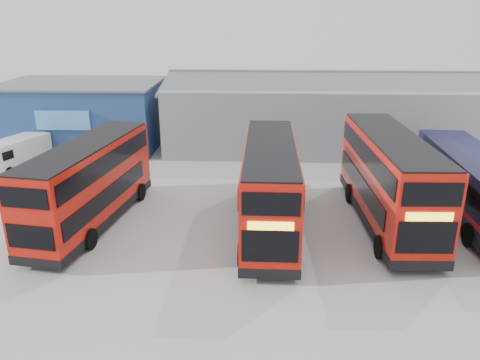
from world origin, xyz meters
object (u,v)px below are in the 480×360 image
(single_decker_blue, at_px, (474,188))
(maintenance_shed, at_px, (355,111))
(double_decker_left, at_px, (90,185))
(double_decker_centre, at_px, (270,188))
(double_decker_right, at_px, (389,181))
(panel_van, at_px, (16,152))
(office_block, at_px, (84,114))

(single_decker_blue, bearing_deg, maintenance_shed, -74.92)
(double_decker_left, bearing_deg, double_decker_centre, -173.23)
(double_decker_centre, bearing_deg, double_decker_right, 10.77)
(panel_van, bearing_deg, maintenance_shed, 38.39)
(double_decker_left, xyz_separation_m, double_decker_right, (15.14, 0.80, 0.17))
(maintenance_shed, bearing_deg, double_decker_right, -94.47)
(maintenance_shed, bearing_deg, double_decker_centre, -113.13)
(office_block, xyz_separation_m, maintenance_shed, (22.00, 2.01, 0.02))
(double_decker_left, bearing_deg, double_decker_right, -168.46)
(office_block, relative_size, single_decker_blue, 1.00)
(double_decker_right, relative_size, single_decker_blue, 0.90)
(office_block, bearing_deg, single_decker_blue, -27.29)
(maintenance_shed, distance_m, double_decker_left, 23.50)
(panel_van, bearing_deg, double_decker_right, 1.60)
(double_decker_centre, height_order, single_decker_blue, double_decker_centre)
(office_block, relative_size, maintenance_shed, 0.40)
(double_decker_right, relative_size, panel_van, 2.15)
(panel_van, bearing_deg, office_block, 86.12)
(double_decker_right, height_order, panel_van, double_decker_right)
(maintenance_shed, xyz_separation_m, double_decker_right, (-1.25, -16.02, -0.30))
(double_decker_left, relative_size, double_decker_right, 0.94)
(double_decker_centre, distance_m, panel_van, 19.64)
(double_decker_right, xyz_separation_m, single_decker_blue, (4.74, 0.87, -0.67))
(double_decker_centre, xyz_separation_m, single_decker_blue, (10.79, 1.95, -0.57))
(office_block, distance_m, panel_van, 6.82)
(maintenance_shed, relative_size, double_decker_centre, 2.89)
(double_decker_right, bearing_deg, panel_van, 159.74)
(double_decker_left, bearing_deg, maintenance_shed, -125.74)
(maintenance_shed, xyz_separation_m, double_decker_left, (-16.39, -16.83, -0.47))
(double_decker_left, distance_m, double_decker_right, 15.16)
(maintenance_shed, distance_m, panel_van, 26.06)
(office_block, height_order, double_decker_left, office_block)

